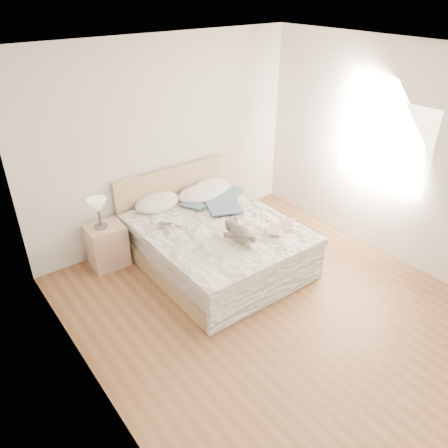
# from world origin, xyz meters

# --- Properties ---
(floor) EXTENTS (4.00, 4.50, 0.00)m
(floor) POSITION_xyz_m (0.00, 0.00, 0.00)
(floor) COLOR brown
(floor) RESTS_ON ground
(ceiling) EXTENTS (4.00, 4.50, 0.00)m
(ceiling) POSITION_xyz_m (0.00, 0.00, 2.70)
(ceiling) COLOR white
(ceiling) RESTS_ON ground
(wall_back) EXTENTS (4.00, 0.02, 2.70)m
(wall_back) POSITION_xyz_m (0.00, 2.25, 1.35)
(wall_back) COLOR silver
(wall_back) RESTS_ON ground
(wall_left) EXTENTS (0.02, 4.50, 2.70)m
(wall_left) POSITION_xyz_m (-2.00, 0.00, 1.35)
(wall_left) COLOR silver
(wall_left) RESTS_ON ground
(wall_right) EXTENTS (0.02, 4.50, 2.70)m
(wall_right) POSITION_xyz_m (2.00, 0.00, 1.35)
(wall_right) COLOR silver
(wall_right) RESTS_ON ground
(window) EXTENTS (0.02, 1.30, 1.10)m
(window) POSITION_xyz_m (1.99, 0.30, 1.45)
(window) COLOR white
(window) RESTS_ON wall_right
(bed) EXTENTS (1.72, 2.14, 1.00)m
(bed) POSITION_xyz_m (0.00, 1.19, 0.31)
(bed) COLOR tan
(bed) RESTS_ON floor
(nightstand) EXTENTS (0.47, 0.42, 0.56)m
(nightstand) POSITION_xyz_m (-1.10, 1.99, 0.28)
(nightstand) COLOR tan
(nightstand) RESTS_ON floor
(table_lamp) EXTENTS (0.32, 0.32, 0.38)m
(table_lamp) POSITION_xyz_m (-1.14, 2.00, 0.83)
(table_lamp) COLOR #47433E
(table_lamp) RESTS_ON nightstand
(pillow_left) EXTENTS (0.72, 0.56, 0.20)m
(pillow_left) POSITION_xyz_m (-0.32, 2.03, 0.64)
(pillow_left) COLOR white
(pillow_left) RESTS_ON bed
(pillow_middle) EXTENTS (0.67, 0.47, 0.20)m
(pillow_middle) POSITION_xyz_m (0.29, 1.89, 0.64)
(pillow_middle) COLOR white
(pillow_middle) RESTS_ON bed
(pillow_right) EXTENTS (0.80, 0.70, 0.20)m
(pillow_right) POSITION_xyz_m (0.50, 1.96, 0.64)
(pillow_right) COLOR white
(pillow_right) RESTS_ON bed
(blouse) EXTENTS (0.89, 0.91, 0.03)m
(blouse) POSITION_xyz_m (0.37, 1.49, 0.63)
(blouse) COLOR #395267
(blouse) RESTS_ON bed
(photo_book) EXTENTS (0.36, 0.35, 0.02)m
(photo_book) POSITION_xyz_m (-0.46, 1.45, 0.63)
(photo_book) COLOR white
(photo_book) RESTS_ON bed
(childrens_book) EXTENTS (0.47, 0.47, 0.03)m
(childrens_book) POSITION_xyz_m (0.56, 0.55, 0.63)
(childrens_book) COLOR #F1E7C5
(childrens_book) RESTS_ON bed
(teddy_bear) EXTENTS (0.28, 0.39, 0.20)m
(teddy_bear) POSITION_xyz_m (-0.03, 0.61, 0.65)
(teddy_bear) COLOR #60574A
(teddy_bear) RESTS_ON bed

